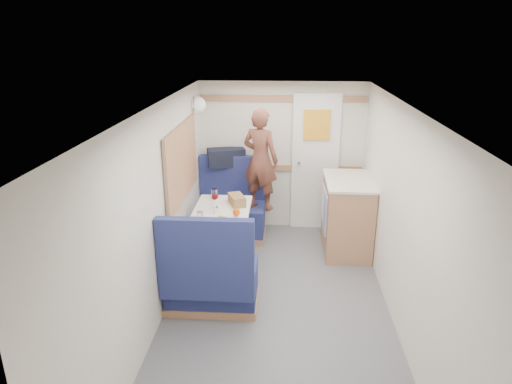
# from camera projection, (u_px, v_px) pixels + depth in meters

# --- Properties ---
(floor) EXTENTS (4.50, 4.50, 0.00)m
(floor) POSITION_uv_depth(u_px,v_px,m) (277.00, 319.00, 4.36)
(floor) COLOR #515156
(floor) RESTS_ON ground
(ceiling) EXTENTS (4.50, 4.50, 0.00)m
(ceiling) POSITION_uv_depth(u_px,v_px,m) (281.00, 109.00, 3.70)
(ceiling) COLOR silver
(ceiling) RESTS_ON wall_back
(wall_back) EXTENTS (2.20, 0.02, 2.00)m
(wall_back) POSITION_uv_depth(u_px,v_px,m) (282.00, 157.00, 6.15)
(wall_back) COLOR silver
(wall_back) RESTS_ON floor
(wall_left) EXTENTS (0.02, 4.50, 2.00)m
(wall_left) POSITION_uv_depth(u_px,v_px,m) (156.00, 219.00, 4.10)
(wall_left) COLOR silver
(wall_left) RESTS_ON floor
(wall_right) EXTENTS (0.02, 4.50, 2.00)m
(wall_right) POSITION_uv_depth(u_px,v_px,m) (405.00, 226.00, 3.96)
(wall_right) COLOR silver
(wall_right) RESTS_ON floor
(oak_trim_low) EXTENTS (2.15, 0.02, 0.08)m
(oak_trim_low) POSITION_uv_depth(u_px,v_px,m) (281.00, 168.00, 6.18)
(oak_trim_low) COLOR #9B6646
(oak_trim_low) RESTS_ON wall_back
(oak_trim_high) EXTENTS (2.15, 0.02, 0.08)m
(oak_trim_high) POSITION_uv_depth(u_px,v_px,m) (283.00, 99.00, 5.87)
(oak_trim_high) COLOR #9B6646
(oak_trim_high) RESTS_ON wall_back
(side_window) EXTENTS (0.04, 1.30, 0.72)m
(side_window) POSITION_uv_depth(u_px,v_px,m) (181.00, 163.00, 4.95)
(side_window) COLOR #A0A48B
(side_window) RESTS_ON wall_left
(rear_door) EXTENTS (0.62, 0.12, 1.86)m
(rear_door) POSITION_uv_depth(u_px,v_px,m) (315.00, 160.00, 6.10)
(rear_door) COLOR white
(rear_door) RESTS_ON wall_back
(dinette_table) EXTENTS (0.62, 0.92, 0.72)m
(dinette_table) POSITION_uv_depth(u_px,v_px,m) (222.00, 222.00, 5.15)
(dinette_table) COLOR white
(dinette_table) RESTS_ON floor
(bench_far) EXTENTS (0.90, 0.59, 1.05)m
(bench_far) POSITION_uv_depth(u_px,v_px,m) (231.00, 214.00, 6.06)
(bench_far) COLOR navy
(bench_far) RESTS_ON floor
(bench_near) EXTENTS (0.90, 0.59, 1.05)m
(bench_near) POSITION_uv_depth(u_px,v_px,m) (211.00, 282.00, 4.43)
(bench_near) COLOR navy
(bench_near) RESTS_ON floor
(ledge) EXTENTS (0.90, 0.14, 0.04)m
(ledge) POSITION_uv_depth(u_px,v_px,m) (233.00, 167.00, 6.10)
(ledge) COLOR #9B6646
(ledge) RESTS_ON bench_far
(dome_light) EXTENTS (0.20, 0.20, 0.20)m
(dome_light) POSITION_uv_depth(u_px,v_px,m) (197.00, 105.00, 5.58)
(dome_light) COLOR white
(dome_light) RESTS_ON wall_left
(galley_counter) EXTENTS (0.57, 0.92, 0.92)m
(galley_counter) POSITION_uv_depth(u_px,v_px,m) (346.00, 215.00, 5.61)
(galley_counter) COLOR #9B6646
(galley_counter) RESTS_ON floor
(person) EXTENTS (0.55, 0.47, 1.28)m
(person) POSITION_uv_depth(u_px,v_px,m) (260.00, 160.00, 5.67)
(person) COLOR brown
(person) RESTS_ON bench_far
(duffel_bag) EXTENTS (0.53, 0.36, 0.23)m
(duffel_bag) POSITION_uv_depth(u_px,v_px,m) (226.00, 157.00, 6.06)
(duffel_bag) COLOR black
(duffel_bag) RESTS_ON ledge
(tray) EXTENTS (0.28, 0.34, 0.02)m
(tray) POSITION_uv_depth(u_px,v_px,m) (237.00, 221.00, 4.77)
(tray) COLOR white
(tray) RESTS_ON dinette_table
(orange_fruit) EXTENTS (0.08, 0.08, 0.08)m
(orange_fruit) POSITION_uv_depth(u_px,v_px,m) (236.00, 212.00, 4.86)
(orange_fruit) COLOR orange
(orange_fruit) RESTS_ON tray
(cheese_block) EXTENTS (0.11, 0.09, 0.03)m
(cheese_block) POSITION_uv_depth(u_px,v_px,m) (223.00, 216.00, 4.80)
(cheese_block) COLOR #DACB7E
(cheese_block) RESTS_ON tray
(wine_glass) EXTENTS (0.08, 0.08, 0.17)m
(wine_glass) POSITION_uv_depth(u_px,v_px,m) (215.00, 197.00, 5.11)
(wine_glass) COLOR white
(wine_glass) RESTS_ON dinette_table
(tumbler_left) EXTENTS (0.07, 0.07, 0.11)m
(tumbler_left) POSITION_uv_depth(u_px,v_px,m) (200.00, 217.00, 4.75)
(tumbler_left) COLOR white
(tumbler_left) RESTS_ON dinette_table
(tumbler_mid) EXTENTS (0.07, 0.07, 0.12)m
(tumbler_mid) POSITION_uv_depth(u_px,v_px,m) (214.00, 194.00, 5.40)
(tumbler_mid) COLOR white
(tumbler_mid) RESTS_ON dinette_table
(beer_glass) EXTENTS (0.07, 0.07, 0.11)m
(beer_glass) POSITION_uv_depth(u_px,v_px,m) (235.00, 199.00, 5.24)
(beer_glass) COLOR #945D15
(beer_glass) RESTS_ON dinette_table
(pepper_grinder) EXTENTS (0.04, 0.04, 0.09)m
(pepper_grinder) POSITION_uv_depth(u_px,v_px,m) (233.00, 200.00, 5.23)
(pepper_grinder) COLOR black
(pepper_grinder) RESTS_ON dinette_table
(salt_grinder) EXTENTS (0.03, 0.03, 0.08)m
(salt_grinder) POSITION_uv_depth(u_px,v_px,m) (214.00, 209.00, 4.97)
(salt_grinder) COLOR white
(salt_grinder) RESTS_ON dinette_table
(bread_loaf) EXTENTS (0.24, 0.30, 0.11)m
(bread_loaf) POSITION_uv_depth(u_px,v_px,m) (237.00, 200.00, 5.22)
(bread_loaf) COLOR brown
(bread_loaf) RESTS_ON dinette_table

